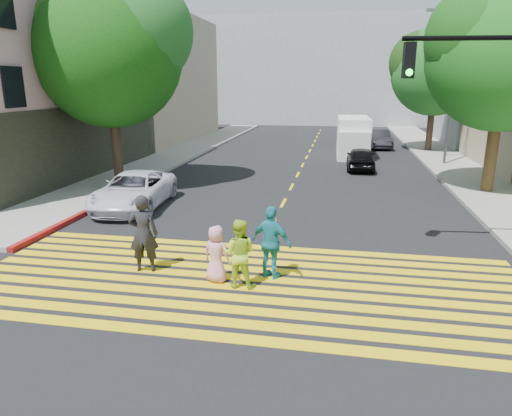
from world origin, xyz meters
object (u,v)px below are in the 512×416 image
(tree_left, at_px, (111,46))
(dark_car_parked, at_px, (378,139))
(pedestrian_extra, at_px, (271,243))
(white_sedan, at_px, (134,190))
(tree_right_near, at_px, (508,46))
(pedestrian_woman, at_px, (239,253))
(white_van, at_px, (353,138))
(tree_right_far, at_px, (437,67))
(pedestrian_child, at_px, (216,254))
(pedestrian_man, at_px, (143,234))
(silver_car, at_px, (360,134))
(dark_car_near, at_px, (361,158))

(tree_left, bearing_deg, dark_car_parked, 50.79)
(pedestrian_extra, distance_m, white_sedan, 8.34)
(tree_right_near, distance_m, white_sedan, 15.93)
(tree_left, distance_m, pedestrian_woman, 13.63)
(pedestrian_woman, height_order, dark_car_parked, pedestrian_woman)
(dark_car_parked, bearing_deg, pedestrian_extra, -106.69)
(white_van, bearing_deg, pedestrian_extra, -97.85)
(tree_right_far, relative_size, pedestrian_child, 6.05)
(pedestrian_man, xyz_separation_m, white_van, (5.50, 20.52, 0.19))
(pedestrian_man, height_order, silver_car, pedestrian_man)
(pedestrian_child, xyz_separation_m, pedestrian_extra, (1.26, 0.44, 0.21))
(white_van, bearing_deg, dark_car_near, -87.16)
(tree_right_near, height_order, white_sedan, tree_right_near)
(dark_car_near, bearing_deg, white_van, -85.90)
(pedestrian_man, bearing_deg, white_van, -116.74)
(pedestrian_man, height_order, pedestrian_child, pedestrian_man)
(pedestrian_woman, relative_size, pedestrian_extra, 0.91)
(pedestrian_child, distance_m, dark_car_parked, 25.81)
(pedestrian_woman, bearing_deg, tree_right_near, -127.64)
(white_van, bearing_deg, tree_right_near, -61.45)
(tree_right_far, xyz_separation_m, pedestrian_child, (-8.87, -23.62, -5.03))
(tree_right_far, xyz_separation_m, pedestrian_man, (-10.83, -23.34, -4.73))
(tree_right_near, height_order, dark_car_near, tree_right_near)
(tree_right_far, bearing_deg, tree_right_near, -88.53)
(pedestrian_man, distance_m, white_sedan, 6.48)
(tree_right_far, xyz_separation_m, pedestrian_woman, (-8.28, -23.81, -4.90))
(dark_car_near, xyz_separation_m, white_van, (-0.37, 4.95, 0.56))
(dark_car_near, height_order, dark_car_parked, dark_car_parked)
(tree_right_near, height_order, dark_car_parked, tree_right_near)
(white_sedan, bearing_deg, white_van, 55.71)
(tree_left, bearing_deg, pedestrian_woman, -51.25)
(white_sedan, height_order, white_van, white_van)
(dark_car_near, bearing_deg, tree_right_near, 137.29)
(pedestrian_child, bearing_deg, tree_right_far, -94.67)
(tree_left, xyz_separation_m, tree_right_far, (16.12, 14.03, -0.47))
(tree_right_far, bearing_deg, pedestrian_child, -110.58)
(pedestrian_child, distance_m, silver_car, 29.58)
(white_sedan, bearing_deg, pedestrian_extra, -46.53)
(pedestrian_woman, height_order, pedestrian_extra, pedestrian_extra)
(tree_right_near, xyz_separation_m, tree_right_far, (-0.32, 12.61, -0.37))
(silver_car, bearing_deg, tree_right_far, 119.76)
(silver_car, bearing_deg, pedestrian_woman, 73.71)
(tree_right_near, relative_size, silver_car, 2.11)
(pedestrian_child, distance_m, pedestrian_extra, 1.35)
(tree_left, relative_size, dark_car_near, 2.47)
(pedestrian_extra, xyz_separation_m, white_sedan, (-6.19, 5.59, -0.24))
(tree_right_near, bearing_deg, pedestrian_extra, -126.90)
(pedestrian_woman, distance_m, silver_car, 29.69)
(dark_car_near, bearing_deg, pedestrian_man, 69.15)
(pedestrian_extra, bearing_deg, silver_car, -75.91)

